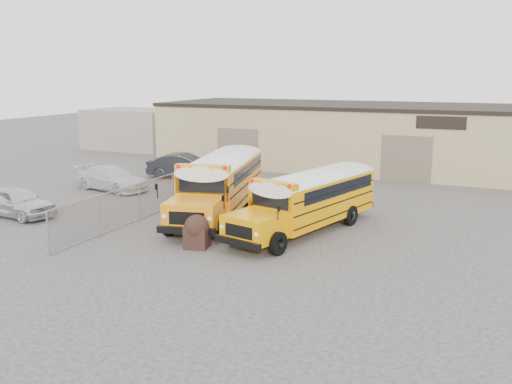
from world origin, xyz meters
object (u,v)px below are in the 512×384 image
at_px(school_bus_left, 246,161).
at_px(tarp_bundle, 197,231).
at_px(car_silver, 16,202).
at_px(car_dark, 185,166).
at_px(car_white, 112,178).
at_px(school_bus_right, 368,179).

relative_size(school_bus_left, tarp_bundle, 7.65).
bearing_deg(car_silver, car_dark, -2.91).
distance_m(school_bus_left, car_white, 8.15).
relative_size(school_bus_right, tarp_bundle, 6.82).
xyz_separation_m(school_bus_right, car_dark, (-13.16, 3.61, -0.73)).
xyz_separation_m(school_bus_left, tarp_bundle, (3.12, -11.49, -1.03)).
height_order(school_bus_right, tarp_bundle, school_bus_right).
bearing_deg(car_white, car_dark, -8.69).
bearing_deg(car_silver, car_white, 5.27).
height_order(tarp_bundle, car_dark, car_dark).
bearing_deg(school_bus_right, car_dark, 164.65).
xyz_separation_m(school_bus_left, school_bus_right, (7.80, -1.80, -0.19)).
xyz_separation_m(car_silver, car_dark, (2.18, 12.40, 0.07)).
height_order(tarp_bundle, car_silver, car_silver).
bearing_deg(school_bus_left, car_white, -154.88).
relative_size(school_bus_right, car_silver, 2.14).
xyz_separation_m(school_bus_right, car_silver, (-15.34, -8.78, -0.80)).
xyz_separation_m(school_bus_left, car_dark, (-5.37, 1.82, -0.92)).
height_order(school_bus_left, tarp_bundle, school_bus_left).
distance_m(school_bus_left, car_silver, 13.03).
relative_size(school_bus_left, car_silver, 2.40).
relative_size(school_bus_right, car_dark, 1.90).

